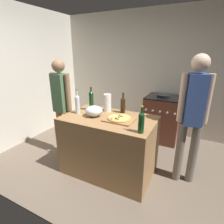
{
  "coord_description": "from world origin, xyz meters",
  "views": [
    {
      "loc": [
        1.21,
        -1.26,
        1.77
      ],
      "look_at": [
        0.13,
        0.89,
        0.93
      ],
      "focal_mm": 28.1,
      "sensor_mm": 36.0,
      "label": 1
    }
  ],
  "objects_px": {
    "wine_bottle_green": "(141,122)",
    "wine_bottle_dark": "(123,104)",
    "wine_bottle_amber": "(91,100)",
    "paper_towel_roll": "(107,103)",
    "wine_bottle_clear": "(77,103)",
    "person_in_stripes": "(62,103)",
    "person_in_red": "(193,114)",
    "pizza": "(119,118)",
    "mixing_bowl": "(94,111)",
    "stove": "(162,118)"
  },
  "relations": [
    {
      "from": "wine_bottle_green",
      "to": "wine_bottle_amber",
      "type": "bearing_deg",
      "value": 155.83
    },
    {
      "from": "pizza",
      "to": "wine_bottle_amber",
      "type": "bearing_deg",
      "value": 162.18
    },
    {
      "from": "wine_bottle_dark",
      "to": "person_in_stripes",
      "type": "height_order",
      "value": "person_in_stripes"
    },
    {
      "from": "wine_bottle_dark",
      "to": "person_in_stripes",
      "type": "distance_m",
      "value": 1.03
    },
    {
      "from": "wine_bottle_clear",
      "to": "person_in_red",
      "type": "relative_size",
      "value": 0.21
    },
    {
      "from": "paper_towel_roll",
      "to": "wine_bottle_green",
      "type": "xyz_separation_m",
      "value": [
        0.7,
        -0.51,
        0.0
      ]
    },
    {
      "from": "wine_bottle_green",
      "to": "wine_bottle_dark",
      "type": "relative_size",
      "value": 1.04
    },
    {
      "from": "mixing_bowl",
      "to": "stove",
      "type": "xyz_separation_m",
      "value": [
        0.7,
        1.47,
        -0.5
      ]
    },
    {
      "from": "pizza",
      "to": "mixing_bowl",
      "type": "height_order",
      "value": "mixing_bowl"
    },
    {
      "from": "pizza",
      "to": "wine_bottle_amber",
      "type": "distance_m",
      "value": 0.61
    },
    {
      "from": "wine_bottle_green",
      "to": "stove",
      "type": "height_order",
      "value": "wine_bottle_green"
    },
    {
      "from": "person_in_red",
      "to": "wine_bottle_green",
      "type": "bearing_deg",
      "value": -131.64
    },
    {
      "from": "person_in_stripes",
      "to": "pizza",
      "type": "bearing_deg",
      "value": -4.65
    },
    {
      "from": "mixing_bowl",
      "to": "stove",
      "type": "height_order",
      "value": "mixing_bowl"
    },
    {
      "from": "paper_towel_roll",
      "to": "wine_bottle_dark",
      "type": "distance_m",
      "value": 0.25
    },
    {
      "from": "pizza",
      "to": "wine_bottle_clear",
      "type": "bearing_deg",
      "value": -177.82
    },
    {
      "from": "wine_bottle_clear",
      "to": "person_in_red",
      "type": "xyz_separation_m",
      "value": [
        1.55,
        0.35,
        -0.02
      ]
    },
    {
      "from": "wine_bottle_amber",
      "to": "wine_bottle_dark",
      "type": "bearing_deg",
      "value": 14.02
    },
    {
      "from": "paper_towel_roll",
      "to": "wine_bottle_dark",
      "type": "height_order",
      "value": "wine_bottle_dark"
    },
    {
      "from": "paper_towel_roll",
      "to": "stove",
      "type": "xyz_separation_m",
      "value": [
        0.64,
        1.19,
        -0.56
      ]
    },
    {
      "from": "stove",
      "to": "wine_bottle_clear",
      "type": "bearing_deg",
      "value": -123.63
    },
    {
      "from": "pizza",
      "to": "wine_bottle_green",
      "type": "distance_m",
      "value": 0.46
    },
    {
      "from": "wine_bottle_green",
      "to": "person_in_red",
      "type": "distance_m",
      "value": 0.75
    },
    {
      "from": "wine_bottle_green",
      "to": "wine_bottle_amber",
      "type": "xyz_separation_m",
      "value": [
        -0.94,
        0.42,
        0.03
      ]
    },
    {
      "from": "mixing_bowl",
      "to": "person_in_stripes",
      "type": "bearing_deg",
      "value": 171.21
    },
    {
      "from": "wine_bottle_green",
      "to": "person_in_stripes",
      "type": "distance_m",
      "value": 1.5
    },
    {
      "from": "person_in_stripes",
      "to": "person_in_red",
      "type": "bearing_deg",
      "value": 6.75
    },
    {
      "from": "pizza",
      "to": "wine_bottle_clear",
      "type": "height_order",
      "value": "wine_bottle_clear"
    },
    {
      "from": "mixing_bowl",
      "to": "wine_bottle_green",
      "type": "bearing_deg",
      "value": -16.12
    },
    {
      "from": "mixing_bowl",
      "to": "wine_bottle_amber",
      "type": "bearing_deg",
      "value": 130.6
    },
    {
      "from": "wine_bottle_green",
      "to": "stove",
      "type": "relative_size",
      "value": 0.33
    },
    {
      "from": "mixing_bowl",
      "to": "paper_towel_roll",
      "type": "relative_size",
      "value": 0.92
    },
    {
      "from": "pizza",
      "to": "wine_bottle_clear",
      "type": "relative_size",
      "value": 0.87
    },
    {
      "from": "paper_towel_roll",
      "to": "wine_bottle_green",
      "type": "bearing_deg",
      "value": -35.79
    },
    {
      "from": "wine_bottle_green",
      "to": "wine_bottle_clear",
      "type": "relative_size",
      "value": 0.88
    },
    {
      "from": "paper_towel_roll",
      "to": "person_in_stripes",
      "type": "bearing_deg",
      "value": -166.89
    },
    {
      "from": "wine_bottle_dark",
      "to": "stove",
      "type": "xyz_separation_m",
      "value": [
        0.39,
        1.15,
        -0.56
      ]
    },
    {
      "from": "paper_towel_roll",
      "to": "wine_bottle_clear",
      "type": "distance_m",
      "value": 0.45
    },
    {
      "from": "wine_bottle_green",
      "to": "stove",
      "type": "distance_m",
      "value": 1.79
    },
    {
      "from": "wine_bottle_dark",
      "to": "stove",
      "type": "distance_m",
      "value": 1.34
    },
    {
      "from": "wine_bottle_green",
      "to": "wine_bottle_dark",
      "type": "distance_m",
      "value": 0.71
    },
    {
      "from": "mixing_bowl",
      "to": "wine_bottle_dark",
      "type": "bearing_deg",
      "value": 45.84
    },
    {
      "from": "wine_bottle_dark",
      "to": "paper_towel_roll",
      "type": "bearing_deg",
      "value": -171.62
    },
    {
      "from": "paper_towel_roll",
      "to": "wine_bottle_dark",
      "type": "relative_size",
      "value": 0.88
    },
    {
      "from": "wine_bottle_dark",
      "to": "person_in_red",
      "type": "height_order",
      "value": "person_in_red"
    },
    {
      "from": "wine_bottle_clear",
      "to": "stove",
      "type": "relative_size",
      "value": 0.38
    },
    {
      "from": "mixing_bowl",
      "to": "wine_bottle_clear",
      "type": "distance_m",
      "value": 0.29
    },
    {
      "from": "pizza",
      "to": "mixing_bowl",
      "type": "relative_size",
      "value": 1.27
    },
    {
      "from": "wine_bottle_dark",
      "to": "wine_bottle_clear",
      "type": "height_order",
      "value": "wine_bottle_clear"
    },
    {
      "from": "wine_bottle_dark",
      "to": "wine_bottle_amber",
      "type": "relative_size",
      "value": 0.82
    }
  ]
}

